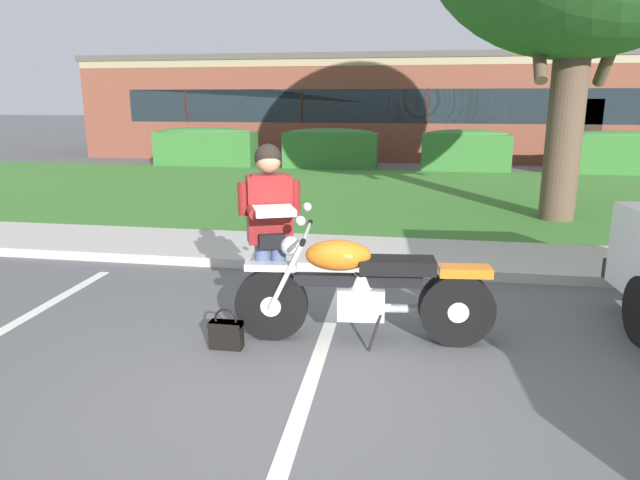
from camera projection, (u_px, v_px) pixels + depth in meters
ground_plane at (297, 387)px, 4.18m from camera, size 140.00×140.00×0.00m
curb_strip at (347, 267)px, 6.97m from camera, size 60.00×0.20×0.12m
concrete_walk at (355, 251)px, 7.79m from camera, size 60.00×1.50×0.08m
grass_lawn at (380, 193)px, 12.68m from camera, size 60.00×8.74×0.06m
stall_stripe_1 at (312, 375)px, 4.36m from camera, size 0.23×4.40×0.01m
motorcycle at (374, 289)px, 4.87m from camera, size 2.24×0.82×1.18m
rider_person at (270, 226)px, 4.89m from camera, size 0.57×0.66×1.70m
handbag at (226, 332)px, 4.81m from camera, size 0.28×0.13×0.36m
hedge_left at (206, 146)px, 17.76m from camera, size 3.16×0.90×1.24m
hedge_center_left at (330, 148)px, 17.10m from camera, size 2.82×0.90×1.24m
hedge_center_right at (465, 150)px, 16.44m from camera, size 2.51×0.90×1.24m
hedge_right at (612, 152)px, 15.78m from camera, size 2.81×0.90×1.24m
brick_building at (426, 107)px, 22.26m from camera, size 24.72×8.16×3.59m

